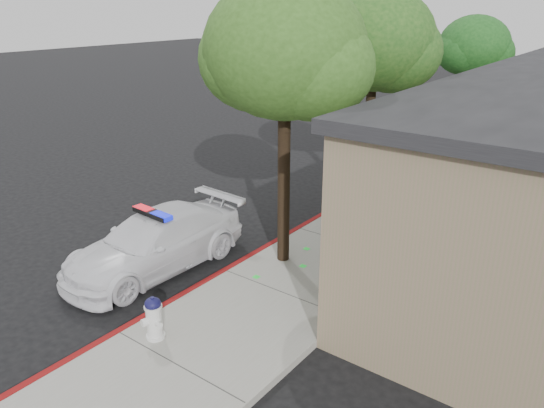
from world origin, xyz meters
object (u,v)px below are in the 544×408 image
Objects in this scene: police_car at (155,242)px; street_tree_mid at (375,45)px; fire_hydrant at (154,318)px; street_tree_far at (474,49)px; street_tree_near at (285,56)px.

street_tree_mid is at bearing 73.63° from police_car.
police_car reaches higher than fire_hydrant.
fire_hydrant is (2.27, -2.02, -0.10)m from police_car.
police_car is at bearing 153.70° from fire_hydrant.
street_tree_mid is (2.21, 6.28, 4.14)m from police_car.
street_tree_mid is 1.17× the size of street_tree_far.
street_tree_near is 1.02× the size of street_tree_mid.
street_tree_near is 4.35m from street_tree_mid.
street_tree_mid is (-0.06, 8.30, 4.24)m from fire_hydrant.
police_car is 0.89× the size of street_tree_far.
street_tree_near reaches higher than police_car.
police_car is at bearing -98.41° from street_tree_far.
street_tree_near reaches higher than street_tree_far.
street_tree_mid is at bearing 91.27° from street_tree_near.
police_car is 0.76× the size of street_tree_mid.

